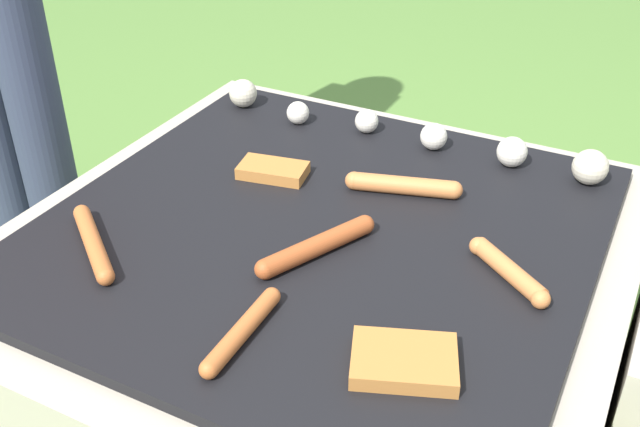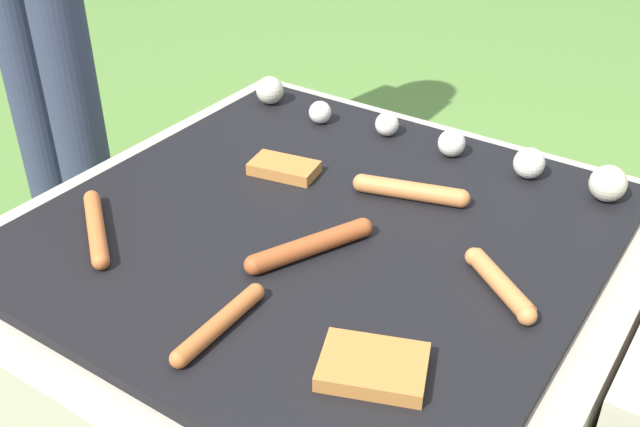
{
  "view_description": "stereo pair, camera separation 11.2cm",
  "coord_description": "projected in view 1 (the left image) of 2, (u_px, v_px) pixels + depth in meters",
  "views": [
    {
      "loc": [
        0.43,
        -0.84,
        1.07
      ],
      "look_at": [
        0.0,
        0.0,
        0.47
      ],
      "focal_mm": 42.0,
      "sensor_mm": 36.0,
      "label": 1
    },
    {
      "loc": [
        0.53,
        -0.78,
        1.07
      ],
      "look_at": [
        0.0,
        0.0,
        0.47
      ],
      "focal_mm": 42.0,
      "sensor_mm": 36.0,
      "label": 2
    }
  ],
  "objects": [
    {
      "name": "sausage_back_center",
      "position": [
        242.0,
        331.0,
        0.91
      ],
      "size": [
        0.03,
        0.17,
        0.02
      ],
      "color": "#B7602D",
      "rests_on": "grill"
    },
    {
      "name": "sausage_back_right",
      "position": [
        404.0,
        185.0,
        1.2
      ],
      "size": [
        0.18,
        0.07,
        0.03
      ],
      "color": "#C6753D",
      "rests_on": "grill"
    },
    {
      "name": "grill",
      "position": [
        320.0,
        337.0,
        1.25
      ],
      "size": [
        0.9,
        0.9,
        0.45
      ],
      "color": "#A89E8C",
      "rests_on": "ground_plane"
    },
    {
      "name": "bread_slice_left",
      "position": [
        273.0,
        170.0,
        1.25
      ],
      "size": [
        0.12,
        0.08,
        0.02
      ],
      "color": "#B27033",
      "rests_on": "grill"
    },
    {
      "name": "sausage_front_right",
      "position": [
        93.0,
        243.0,
        1.07
      ],
      "size": [
        0.16,
        0.13,
        0.03
      ],
      "color": "#B7602D",
      "rests_on": "grill"
    },
    {
      "name": "sausage_mid_left",
      "position": [
        508.0,
        271.0,
        1.01
      ],
      "size": [
        0.13,
        0.1,
        0.03
      ],
      "color": "#C6753D",
      "rests_on": "grill"
    },
    {
      "name": "mushroom_row",
      "position": [
        416.0,
        132.0,
        1.34
      ],
      "size": [
        0.73,
        0.07,
        0.06
      ],
      "color": "beige",
      "rests_on": "grill"
    },
    {
      "name": "bread_slice_right",
      "position": [
        404.0,
        361.0,
        0.87
      ],
      "size": [
        0.15,
        0.13,
        0.02
      ],
      "color": "#B27033",
      "rests_on": "grill"
    },
    {
      "name": "sausage_front_center",
      "position": [
        317.0,
        246.0,
        1.06
      ],
      "size": [
        0.1,
        0.19,
        0.03
      ],
      "color": "#A34C23",
      "rests_on": "grill"
    }
  ]
}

